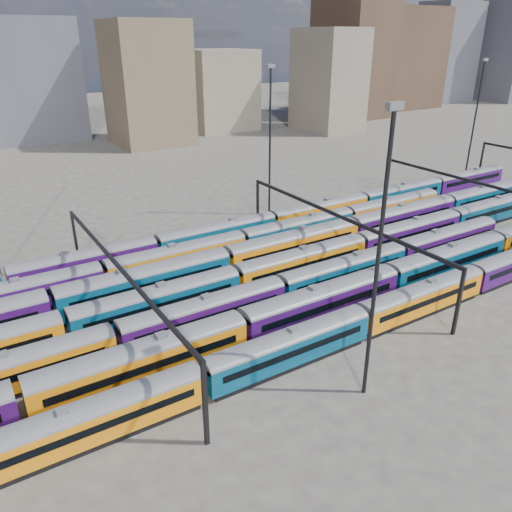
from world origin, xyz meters
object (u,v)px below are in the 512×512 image
rake_1 (322,299)px  rake_2 (205,310)px  mast_2 (379,252)px  rake_0 (474,276)px

rake_1 → rake_2: 13.21m
mast_2 → rake_0: bearing=15.7°
rake_2 → mast_2: size_ratio=3.84×
rake_1 → mast_2: (-4.68, -12.00, 11.25)m
rake_0 → rake_1: rake_1 is taller
rake_0 → rake_2: bearing=162.8°
rake_0 → mast_2: 28.26m
rake_1 → rake_2: size_ratio=1.07×
rake_0 → rake_1: 20.75m
rake_2 → rake_1: bearing=-22.2°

